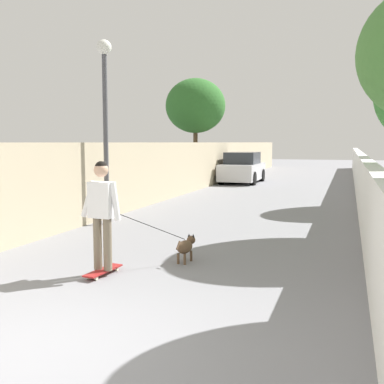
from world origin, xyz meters
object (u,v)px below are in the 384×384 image
Objects in this scene: skateboard at (103,271)px; person_skateboarder at (102,207)px; lamp_post at (105,100)px; dog at (185,246)px; car_near at (242,169)px; tree_left_far at (195,106)px.

person_skateboarder is at bearing -165.96° from skateboard.
person_skateboarder is at bearing -152.37° from lamp_post.
car_near reaches higher than dog.
person_skateboarder is (-4.11, -2.15, -2.00)m from lamp_post.
tree_left_far is 3.91m from car_near.
lamp_post reaches higher than person_skateboarder.
dog reaches higher than skateboard.
lamp_post is 1.17× the size of car_near.
lamp_post is 5.51× the size of skateboard.
car_near is (17.13, 1.55, 0.65)m from skateboard.
skateboard is at bearing -152.37° from lamp_post.
car_near is (17.13, 1.55, -0.35)m from person_skateboarder.
tree_left_far reaches higher than dog.
person_skateboarder is at bearing 140.80° from dog.
tree_left_far is at bearing 109.45° from car_near.
person_skateboarder reaches higher than skateboard.
skateboard is 0.99m from person_skateboarder.
person_skateboarder is (-0.00, -0.00, 0.99)m from skateboard.
person_skateboarder is 1.68m from dog.
dog is 16.17m from car_near.
skateboard is (-4.11, -2.15, -2.99)m from lamp_post.
lamp_post is 5.52m from skateboard.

